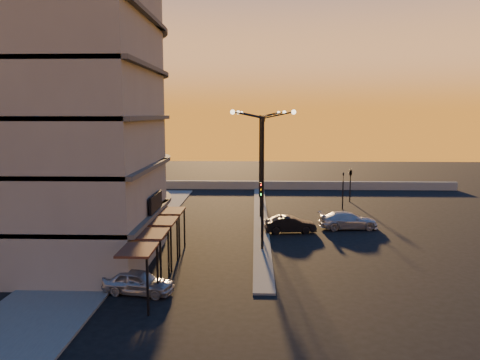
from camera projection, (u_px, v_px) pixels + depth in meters
name	position (u px, v px, depth m)	size (l,w,h in m)	color
ground	(262.00, 250.00, 31.89)	(120.00, 120.00, 0.00)	black
sidewalk_west	(126.00, 233.00, 36.18)	(5.00, 40.00, 0.12)	#535350
median	(261.00, 217.00, 41.77)	(1.20, 36.00, 0.12)	#535350
parapet	(275.00, 185.00, 57.48)	(44.00, 0.50, 1.00)	slate
building	(50.00, 73.00, 30.69)	(14.35, 17.08, 25.00)	slate
streetlamp_near	(263.00, 169.00, 31.10)	(4.32, 0.32, 9.51)	black
streetlamp_mid	(261.00, 156.00, 40.99)	(4.32, 0.32, 9.51)	black
streetlamp_far	(260.00, 147.00, 50.89)	(4.32, 0.32, 9.51)	black
traffic_light_main	(262.00, 201.00, 34.32)	(0.28, 0.44, 4.25)	black
signal_east_a	(343.00, 190.00, 45.21)	(0.13, 0.16, 3.60)	black
signal_east_b	(351.00, 173.00, 48.95)	(0.42, 1.99, 3.60)	black
car_hatchback	(139.00, 282.00, 24.15)	(1.48, 3.68, 1.25)	#9A9CA1
car_sedan	(290.00, 224.00, 36.56)	(1.38, 3.96, 1.31)	black
car_wagon	(348.00, 220.00, 37.77)	(1.92, 4.73, 1.37)	#ADAFB5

